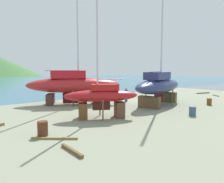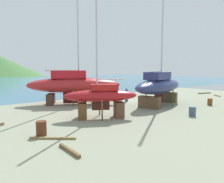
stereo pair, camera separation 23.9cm
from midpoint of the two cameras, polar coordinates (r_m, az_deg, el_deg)
The scene contains 14 objects.
ground_plane at distance 25.40m, azimuth 12.56°, elevation -3.38°, with size 42.51×42.51×0.00m, color gray.
sea_water at distance 71.34m, azimuth -22.79°, elevation 2.38°, with size 169.57×84.48×0.01m, color #316684.
sailboat_small_center at distance 25.14m, azimuth -10.06°, elevation 1.91°, with size 10.81×8.31×18.90m.
sailboat_far_slipway at distance 17.74m, azimuth -2.62°, elevation -1.50°, with size 6.33×4.66×10.21m.
sailboat_mid_port at distance 24.66m, azimuth 12.91°, elevation 1.53°, with size 10.28×5.43×15.50m.
worker at distance 26.72m, azimuth 4.20°, elevation -0.83°, with size 0.32×0.48×1.73m.
barrel_tipped_right at distance 20.00m, azimuth 21.25°, elevation -5.03°, with size 0.59×0.59×0.83m, color #3A5065.
barrel_ochre at distance 13.99m, azimuth -18.13°, elevation -9.46°, with size 0.64×0.64×0.92m, color #522714.
barrel_blue_faded at distance 26.61m, azimuth 25.23°, elevation -2.55°, with size 0.54×0.54×0.78m, color brown.
timber_short_skew at distance 13.22m, azimuth -15.23°, elevation -12.11°, with size 2.77×0.12×0.12m, color olive.
timber_long_fore at distance 11.15m, azimuth -10.86°, elevation -15.38°, with size 2.03×0.16×0.16m, color brown.
timber_short_cross at distance 38.54m, azimuth 23.90°, elevation -0.40°, with size 2.70×0.20×0.17m, color brown.
timber_plank_near at distance 35.94m, azimuth 26.74°, elevation -1.00°, with size 1.67×0.16×0.14m, color #8B6C4B.
timber_plank_far at distance 16.40m, azimuth -18.20°, elevation -8.61°, with size 1.99×0.16×0.12m, color brown.
Camera 2 is at (-19.51, -19.09, 4.16)m, focal length 33.76 mm.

